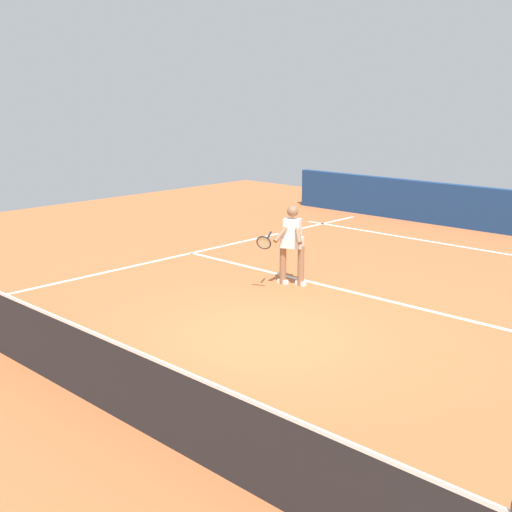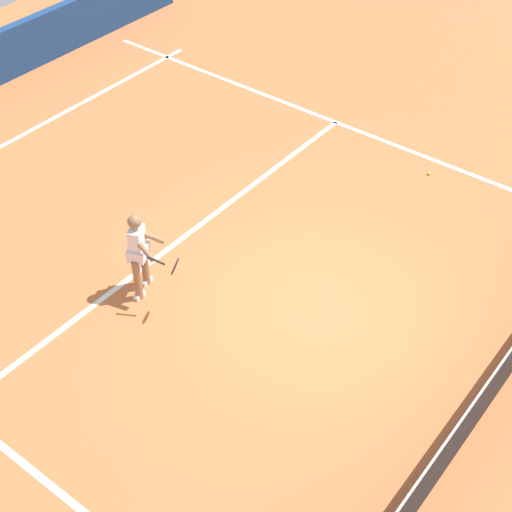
# 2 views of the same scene
# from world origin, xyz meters

# --- Properties ---
(ground_plane) EXTENTS (26.77, 26.77, 0.00)m
(ground_plane) POSITION_xyz_m (0.00, 0.00, 0.00)
(ground_plane) COLOR #C66638
(baseline_marking) EXTENTS (10.71, 0.10, 0.01)m
(baseline_marking) POSITION_xyz_m (0.00, -7.79, 0.00)
(baseline_marking) COLOR white
(baseline_marking) RESTS_ON ground
(service_line_marking) EXTENTS (9.71, 0.10, 0.01)m
(service_line_marking) POSITION_xyz_m (0.00, -2.85, 0.00)
(service_line_marking) COLOR white
(service_line_marking) RESTS_ON ground
(sideline_left_marking) EXTENTS (0.10, 18.59, 0.01)m
(sideline_left_marking) POSITION_xyz_m (-4.86, 0.00, 0.00)
(sideline_left_marking) COLOR white
(sideline_left_marking) RESTS_ON ground
(court_net) EXTENTS (10.39, 0.08, 1.02)m
(court_net) POSITION_xyz_m (0.00, 3.06, 0.48)
(court_net) COLOR #4C4C51
(court_net) RESTS_ON ground
(tennis_player) EXTENTS (0.67, 1.12, 1.55)m
(tennis_player) POSITION_xyz_m (1.47, -2.44, 0.85)
(tennis_player) COLOR #8C6647
(tennis_player) RESTS_ON ground
(tennis_ball_near) EXTENTS (0.07, 0.07, 0.07)m
(tennis_ball_near) POSITION_xyz_m (-4.35, -0.33, 0.03)
(tennis_ball_near) COLOR #D1E533
(tennis_ball_near) RESTS_ON ground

